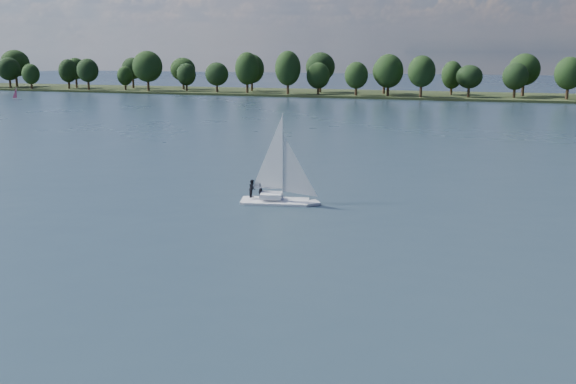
% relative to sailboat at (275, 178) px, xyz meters
% --- Properties ---
extents(ground, '(700.00, 700.00, 0.00)m').
position_rel_sailboat_xyz_m(ground, '(10.16, 60.01, -2.73)').
color(ground, '#233342').
rests_on(ground, ground).
extents(far_shore, '(660.00, 40.00, 1.50)m').
position_rel_sailboat_xyz_m(far_shore, '(10.16, 172.01, -2.73)').
color(far_shore, black).
rests_on(far_shore, ground).
extents(sailboat, '(7.69, 3.46, 9.78)m').
position_rel_sailboat_xyz_m(sailboat, '(0.00, 0.00, 0.00)').
color(sailboat, silver).
rests_on(sailboat, ground).
extents(dinghy_pink, '(2.78, 2.24, 4.20)m').
position_rel_sailboat_xyz_m(dinghy_pink, '(-131.58, 113.48, -1.74)').
color(dinghy_pink, silver).
rests_on(dinghy_pink, ground).
extents(treeline, '(563.06, 73.85, 18.36)m').
position_rel_sailboat_xyz_m(treeline, '(7.47, 167.43, 5.40)').
color(treeline, black).
rests_on(treeline, ground).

